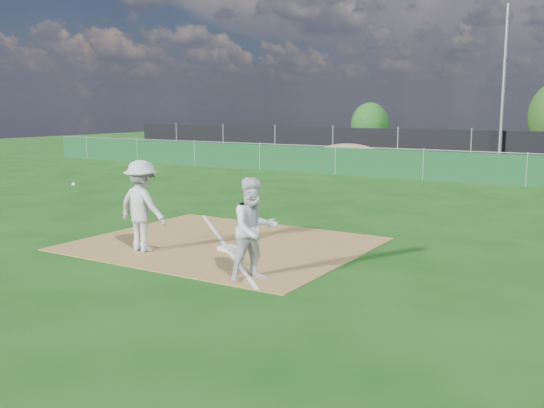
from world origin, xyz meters
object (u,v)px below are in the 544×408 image
at_px(light_pole, 503,86).
at_px(play_at_first, 142,206).
at_px(car_left, 397,142).
at_px(first_base, 229,248).
at_px(runner, 254,229).
at_px(tree_left, 370,124).
at_px(car_mid, 503,146).

distance_m(light_pole, play_at_first, 23.46).
bearing_deg(car_left, first_base, -148.63).
height_order(runner, tree_left, tree_left).
relative_size(play_at_first, runner, 1.46).
bearing_deg(play_at_first, light_pole, 83.79).
height_order(car_left, car_mid, car_left).
xyz_separation_m(play_at_first, runner, (3.11, -0.55, -0.06)).
distance_m(light_pole, runner, 23.88).
bearing_deg(first_base, car_left, 102.66).
height_order(first_base, car_left, car_left).
xyz_separation_m(first_base, car_mid, (0.13, 27.83, 0.64)).
relative_size(light_pole, first_base, 21.29).
bearing_deg(runner, tree_left, 49.39).
height_order(light_pole, first_base, light_pole).
bearing_deg(car_mid, first_base, 155.23).
xyz_separation_m(first_base, play_at_first, (-1.49, -0.98, 0.90)).
xyz_separation_m(light_pole, first_base, (-1.02, -22.14, -3.94)).
bearing_deg(car_left, tree_left, 53.26).
bearing_deg(car_mid, light_pole, 164.44).
bearing_deg(play_at_first, tree_left, 104.76).
bearing_deg(runner, first_base, 76.69).
relative_size(first_base, car_left, 0.08).
distance_m(light_pole, first_base, 22.52).
height_order(play_at_first, car_mid, play_at_first).
distance_m(first_base, car_left, 26.72).
relative_size(play_at_first, car_mid, 0.63).
bearing_deg(play_at_first, first_base, 33.15).
bearing_deg(light_pole, car_mid, 98.95).
bearing_deg(car_mid, tree_left, 41.15).
xyz_separation_m(play_at_first, car_mid, (1.62, 28.80, -0.26)).
distance_m(car_left, tree_left, 7.94).
bearing_deg(runner, play_at_first, 110.03).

